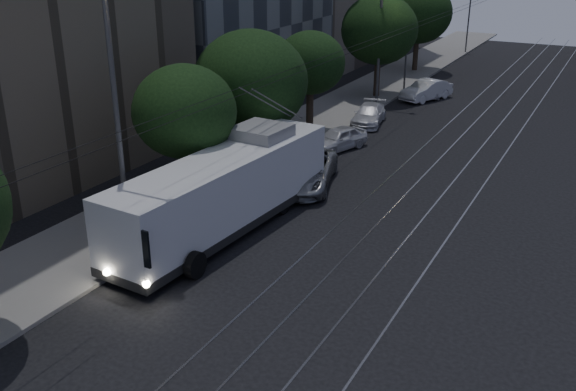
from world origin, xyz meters
The scene contains 17 objects.
ground centered at (0.00, 0.00, 0.00)m, with size 120.00×120.00×0.00m, color black.
sidewalk centered at (-7.50, 20.00, 0.07)m, with size 5.00×90.00×0.15m, color gray.
tram_rails centered at (2.50, 20.00, 0.01)m, with size 4.52×90.00×0.02m.
overhead_wires centered at (-4.97, 20.00, 3.47)m, with size 2.23×90.00×6.00m.
trolleybus centered at (-3.60, 2.08, 1.71)m, with size 3.41×12.51×5.63m.
pickup_silver centered at (-3.02, 8.00, 0.79)m, with size 2.62×5.67×1.58m, color gray.
car_white_a centered at (-3.89, 14.00, 0.65)m, with size 1.54×3.83×1.31m, color silver.
car_white_b centered at (-4.30, 19.86, 0.62)m, with size 1.75×4.30×1.25m, color silver.
car_white_c centered at (-2.94, 28.02, 0.73)m, with size 1.55×4.46×1.47m, color white.
car_white_d centered at (-2.70, 29.50, 0.61)m, with size 1.43×3.56×1.21m, color white.
tree_1 centered at (-6.50, 3.39, 4.34)m, with size 4.49×4.49×6.38m.
tree_2 centered at (-6.50, 8.89, 4.58)m, with size 5.72×5.72×7.17m.
tree_3 centered at (-6.67, 16.00, 4.36)m, with size 4.15×4.15×6.25m.
tree_4 centered at (-6.50, 27.03, 4.99)m, with size 5.58×5.58×7.51m.
tree_5 centered at (-7.00, 38.10, 5.07)m, with size 5.78×5.78×7.68m.
streetlamp_near centered at (-5.38, -1.47, 6.35)m, with size 2.55×0.44×10.61m.
streetlamp_far centered at (-5.40, 25.26, 5.58)m, with size 2.25×0.44×9.19m.
Camera 1 is at (9.94, -18.16, 11.32)m, focal length 40.00 mm.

